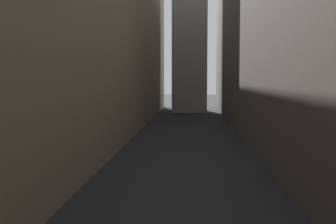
% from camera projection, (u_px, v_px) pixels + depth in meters
% --- Properties ---
extents(ground_plane, '(264.00, 264.00, 0.00)m').
position_uv_depth(ground_plane, '(185.00, 153.00, 33.87)').
color(ground_plane, '#232326').
extents(building_block_left, '(14.89, 108.00, 23.18)m').
position_uv_depth(building_block_left, '(34.00, 12.00, 35.71)').
color(building_block_left, gray).
rests_on(building_block_left, ground).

